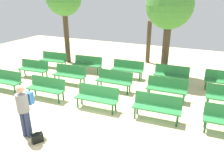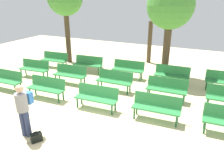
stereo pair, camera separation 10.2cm
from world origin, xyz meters
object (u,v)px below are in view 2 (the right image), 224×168
at_px(bench_r0_c3, 157,106).
at_px(visitor_with_backpack, 23,107).
at_px(bench_r1_c2, 115,79).
at_px(bench_r2_c1, 88,63).
at_px(bench_r0_c1, 47,87).
at_px(handbag, 36,137).
at_px(bench_r0_c0, 6,79).
at_px(bench_r1_c0, 35,68).
at_px(bench_r2_c0, 55,59).
at_px(tree_2, 170,7).
at_px(tree_0, 150,42).
at_px(bench_r1_c1, 70,73).
at_px(bench_r2_c2, 128,68).
at_px(bench_r1_c3, 167,88).
at_px(bench_r0_c2, 97,96).
at_px(bench_r2_c3, 172,74).

bearing_deg(bench_r0_c3, visitor_with_backpack, -145.71).
relative_size(bench_r1_c2, bench_r2_c1, 0.99).
height_order(bench_r0_c1, handbag, bench_r0_c1).
distance_m(bench_r0_c0, bench_r1_c0, 1.77).
xyz_separation_m(bench_r2_c0, tree_2, (6.15, 1.14, 2.93)).
height_order(tree_0, handbag, tree_0).
bearing_deg(bench_r1_c1, bench_r2_c2, 37.46).
bearing_deg(tree_0, bench_r1_c3, -66.20).
height_order(bench_r1_c3, tree_0, tree_0).
relative_size(bench_r1_c0, tree_2, 0.35).
distance_m(bench_r1_c2, bench_r2_c2, 1.75).
xyz_separation_m(bench_r0_c1, handbag, (1.63, -2.42, -0.37)).
bearing_deg(bench_r0_c2, visitor_with_backpack, -118.14).
height_order(bench_r1_c0, bench_r2_c1, same).
xyz_separation_m(bench_r1_c1, bench_r2_c1, (-0.08, 1.79, 0.00)).
relative_size(bench_r2_c1, tree_0, 0.65).
relative_size(bench_r1_c0, tree_0, 0.65).
height_order(bench_r1_c0, bench_r1_c3, same).
bearing_deg(bench_r0_c3, bench_r1_c1, 158.54).
bearing_deg(bench_r2_c3, bench_r1_c2, -141.19).
xyz_separation_m(bench_r0_c2, bench_r1_c0, (-4.52, 1.65, 0.00)).
bearing_deg(bench_r1_c0, bench_r2_c0, 89.97).
xyz_separation_m(bench_r1_c3, bench_r2_c3, (-0.12, 1.76, 0.00)).
xyz_separation_m(bench_r1_c2, bench_r2_c1, (-2.32, 1.65, 0.00)).
relative_size(bench_r1_c0, bench_r1_c3, 1.01).
height_order(bench_r0_c1, bench_r1_c1, same).
relative_size(bench_r1_c1, visitor_with_backpack, 0.98).
relative_size(bench_r0_c0, handbag, 4.40).
height_order(tree_2, visitor_with_backpack, tree_2).
bearing_deg(tree_0, bench_r0_c2, -90.52).
distance_m(bench_r1_c0, bench_r2_c1, 2.79).
height_order(bench_r0_c2, bench_r2_c3, same).
bearing_deg(bench_r1_c0, visitor_with_backpack, -53.39).
height_order(bench_r0_c1, bench_r2_c3, same).
bearing_deg(bench_r2_c3, bench_r1_c0, -164.41).
height_order(bench_r0_c0, bench_r1_c3, same).
bearing_deg(bench_r1_c2, tree_0, 87.40).
height_order(bench_r0_c0, handbag, bench_r0_c0).
height_order(bench_r0_c3, visitor_with_backpack, visitor_with_backpack).
relative_size(bench_r2_c3, visitor_with_backpack, 0.98).
distance_m(bench_r0_c3, bench_r2_c1, 5.68).
relative_size(bench_r1_c3, tree_0, 0.64).
height_order(bench_r0_c0, bench_r2_c0, same).
xyz_separation_m(bench_r0_c3, bench_r1_c0, (-6.72, 1.48, 0.00)).
bearing_deg(bench_r2_c3, handbag, -114.98).
distance_m(bench_r0_c2, tree_0, 6.71).
bearing_deg(tree_0, visitor_with_backpack, -97.43).
distance_m(tree_0, tree_2, 3.37).
height_order(bench_r0_c2, bench_r0_c3, same).
height_order(bench_r0_c0, visitor_with_backpack, visitor_with_backpack).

